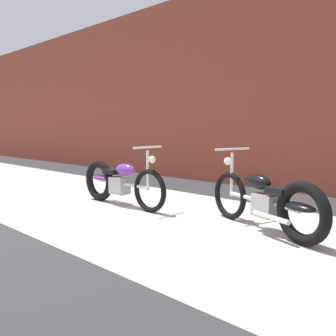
% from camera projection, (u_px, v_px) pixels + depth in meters
% --- Properties ---
extents(ground_plane, '(80.00, 80.00, 0.00)m').
position_uv_depth(ground_plane, '(37.00, 239.00, 4.15)').
color(ground_plane, '#2D2D30').
extents(sidewalk_slab, '(36.00, 3.50, 0.01)m').
position_uv_depth(sidewalk_slab, '(144.00, 213.00, 5.43)').
color(sidewalk_slab, '#B2ADA3').
rests_on(sidewalk_slab, ground).
extents(brick_building_wall, '(36.00, 0.50, 4.51)m').
position_uv_depth(brick_building_wall, '(257.00, 84.00, 7.70)').
color(brick_building_wall, brown).
rests_on(brick_building_wall, ground).
extents(motorcycle_purple, '(2.01, 0.58, 1.03)m').
position_uv_depth(motorcycle_purple, '(117.00, 182.00, 5.96)').
color(motorcycle_purple, black).
rests_on(motorcycle_purple, ground).
extents(motorcycle_black, '(1.93, 0.88, 1.03)m').
position_uv_depth(motorcycle_black, '(270.00, 202.00, 4.32)').
color(motorcycle_black, black).
rests_on(motorcycle_black, ground).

